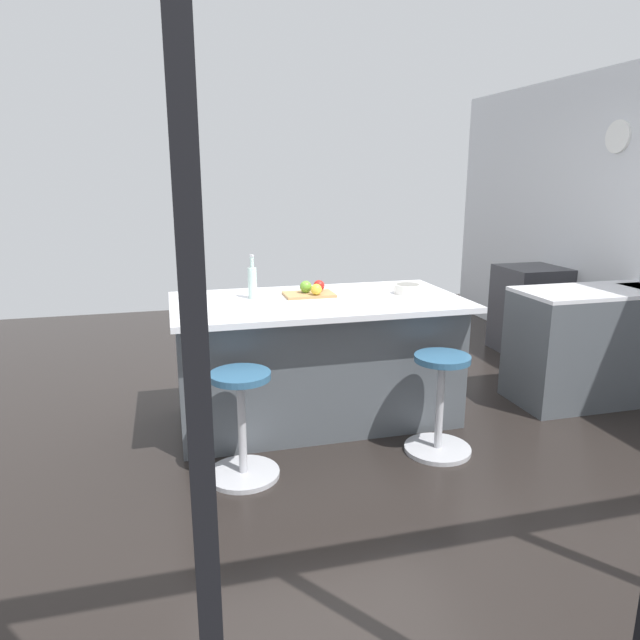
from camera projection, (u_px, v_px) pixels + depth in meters
ground_plane at (343, 408)px, 4.54m from camera, size 7.71×7.71×0.00m
sink_cabinet at (624, 342)px, 4.70m from camera, size 1.87×0.60×1.19m
oven_range at (530, 310)px, 5.91m from camera, size 0.60×0.61×0.88m
kitchen_island at (317, 359)px, 4.24m from camera, size 2.05×1.08×0.93m
stool_by_window at (440, 407)px, 3.76m from camera, size 0.44×0.44×0.67m
stool_middle at (242, 428)px, 3.44m from camera, size 0.44×0.44×0.67m
cutting_board at (309, 294)px, 4.19m from camera, size 0.36×0.24×0.02m
apple_yellow at (316, 289)px, 4.12m from camera, size 0.08×0.08×0.08m
apple_green at (306, 287)px, 4.19m from camera, size 0.09×0.09×0.09m
apple_red at (319, 286)px, 4.25m from camera, size 0.08×0.08×0.08m
water_bottle at (252, 281)px, 4.08m from camera, size 0.06×0.06×0.31m
fruit_bowl at (408, 288)px, 4.26m from camera, size 0.20×0.20×0.07m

